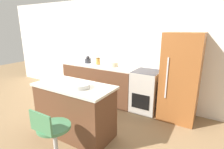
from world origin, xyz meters
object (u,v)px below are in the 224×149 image
at_px(oven_range, 146,91).
at_px(stool_chair, 53,137).
at_px(refrigerator, 180,78).
at_px(mixing_bowl, 114,64).
at_px(kettle, 88,60).

height_order(oven_range, stool_chair, oven_range).
xyz_separation_m(refrigerator, mixing_bowl, (-1.58, 0.05, 0.10)).
bearing_deg(mixing_bowl, refrigerator, -1.67).
bearing_deg(kettle, mixing_bowl, -0.00).
height_order(oven_range, mixing_bowl, mixing_bowl).
relative_size(stool_chair, mixing_bowl, 4.33).
distance_m(oven_range, mixing_bowl, 1.01).
bearing_deg(refrigerator, kettle, 178.90).
relative_size(refrigerator, stool_chair, 2.05).
bearing_deg(oven_range, refrigerator, -0.37).
relative_size(oven_range, refrigerator, 0.53).
distance_m(kettle, mixing_bowl, 0.82).
xyz_separation_m(stool_chair, kettle, (-1.19, 2.29, 0.59)).
bearing_deg(kettle, oven_range, -1.41).
bearing_deg(mixing_bowl, kettle, 180.00).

